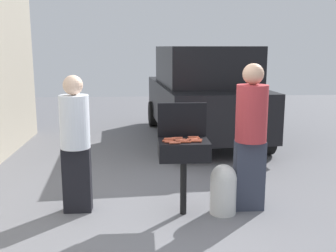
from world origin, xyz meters
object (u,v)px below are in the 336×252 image
object	(u,v)px
hot_dog_2	(181,141)
hot_dog_10	(193,137)
hot_dog_9	(184,140)
propane_tank	(223,188)
hot_dog_4	(197,140)
hot_dog_3	(177,138)
hot_dog_6	(180,140)
hot_dog_12	(192,139)
person_right	(251,132)
hot_dog_0	(169,139)
hot_dog_14	(196,141)
parked_minivan	(202,93)
bbq_grill	(184,152)
hot_dog_8	(170,139)
person_left	(75,139)
hot_dog_5	(175,143)
hot_dog_13	(168,141)
hot_dog_7	(194,138)
hot_dog_1	(186,142)
hot_dog_11	(170,142)

from	to	relation	value
hot_dog_2	hot_dog_10	bearing A→B (deg)	47.73
hot_dog_9	propane_tank	xyz separation A→B (m)	(0.49, 0.02, -0.61)
hot_dog_4	propane_tank	distance (m)	0.70
hot_dog_2	hot_dog_3	bearing A→B (deg)	101.79
hot_dog_6	propane_tank	bearing A→B (deg)	-1.23
hot_dog_12	propane_tank	xyz separation A→B (m)	(0.39, -0.02, -0.61)
hot_dog_3	person_right	xyz separation A→B (m)	(0.91, 0.02, 0.05)
hot_dog_0	hot_dog_10	size ratio (longest dim) A/B	1.00
hot_dog_14	parked_minivan	size ratio (longest dim) A/B	0.03
hot_dog_10	bbq_grill	bearing A→B (deg)	-137.93
hot_dog_8	person_left	world-z (taller)	person_left
hot_dog_5	person_right	distance (m)	0.99
hot_dog_13	person_left	xyz separation A→B (m)	(-1.10, 0.23, -0.02)
hot_dog_3	person_right	distance (m)	0.91
person_left	hot_dog_13	bearing A→B (deg)	-15.91
bbq_grill	hot_dog_10	xyz separation A→B (m)	(0.13, 0.12, 0.16)
hot_dog_12	hot_dog_8	bearing A→B (deg)	168.70
hot_dog_7	hot_dog_8	world-z (taller)	same
hot_dog_1	person_left	size ratio (longest dim) A/B	0.08
bbq_grill	hot_dog_13	world-z (taller)	hot_dog_13
hot_dog_0	bbq_grill	bearing A→B (deg)	-5.45
hot_dog_8	person_right	bearing A→B (deg)	2.93
hot_dog_3	hot_dog_14	world-z (taller)	same
hot_dog_6	hot_dog_13	size ratio (longest dim) A/B	1.00
hot_dog_1	parked_minivan	size ratio (longest dim) A/B	0.03
hot_dog_13	hot_dog_5	bearing A→B (deg)	-53.78
hot_dog_1	hot_dog_10	distance (m)	0.27
hot_dog_14	propane_tank	world-z (taller)	hot_dog_14
hot_dog_11	hot_dog_12	distance (m)	0.29
bbq_grill	hot_dog_9	xyz separation A→B (m)	(-0.01, -0.03, 0.16)
person_left	hot_dog_9	bearing A→B (deg)	-13.22
hot_dog_5	hot_dog_6	bearing A→B (deg)	65.41
hot_dog_6	hot_dog_4	bearing A→B (deg)	-9.72
hot_dog_11	hot_dog_5	bearing A→B (deg)	-41.53
hot_dog_4	hot_dog_8	size ratio (longest dim) A/B	1.00
bbq_grill	hot_dog_8	xyz separation A→B (m)	(-0.16, 0.05, 0.16)
hot_dog_10	hot_dog_1	bearing A→B (deg)	-116.80
hot_dog_1	hot_dog_7	world-z (taller)	same
hot_dog_7	hot_dog_12	xyz separation A→B (m)	(-0.03, -0.05, 0.00)
bbq_grill	hot_dog_12	world-z (taller)	hot_dog_12
hot_dog_7	person_left	size ratio (longest dim) A/B	0.08
hot_dog_5	parked_minivan	bearing A→B (deg)	77.26
hot_dog_6	propane_tank	world-z (taller)	hot_dog_6
bbq_grill	hot_dog_10	size ratio (longest dim) A/B	7.08
hot_dog_3	hot_dog_9	size ratio (longest dim) A/B	1.00
hot_dog_0	hot_dog_2	size ratio (longest dim) A/B	1.00
propane_tank	hot_dog_5	bearing A→B (deg)	-166.50
hot_dog_12	person_right	size ratio (longest dim) A/B	0.07
hot_dog_3	hot_dog_12	bearing A→B (deg)	-25.65
hot_dog_8	person_right	world-z (taller)	person_right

